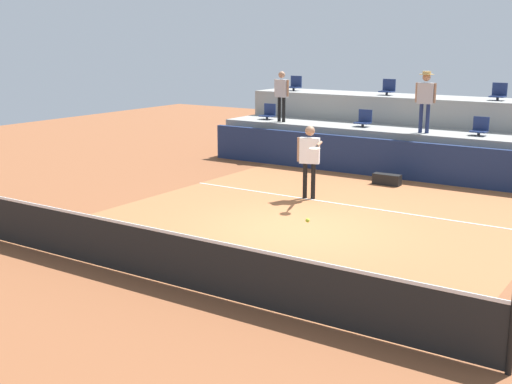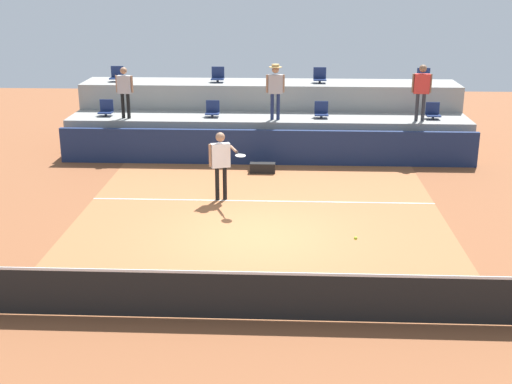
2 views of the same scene
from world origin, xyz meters
The scene contains 18 objects.
ground_plane centered at (0.00, 0.00, 0.00)m, with size 40.00×40.00×0.00m, color brown.
court_inner_paint centered at (0.00, 1.00, 0.00)m, with size 9.00×10.00×0.01m, color #A36038.
court_service_line centered at (0.00, 2.40, 0.01)m, with size 9.00×0.06×0.00m, color silver.
tennis_net centered at (0.00, -4.00, 0.50)m, with size 10.48×0.08×1.07m.
sponsor_backboard centered at (0.00, 6.00, 0.55)m, with size 13.00×0.16×1.10m, color navy.
seating_tier_lower centered at (0.00, 7.30, 0.62)m, with size 13.00×1.80×1.25m, color gray.
seating_tier_upper centered at (0.00, 9.10, 1.05)m, with size 13.00×1.80×2.10m, color gray.
stadium_chair_lower_far_left centered at (-5.32, 7.23, 1.46)m, with size 0.44×0.40×0.52m.
stadium_chair_lower_left centered at (-1.81, 7.23, 1.46)m, with size 0.44×0.40×0.52m.
stadium_chair_lower_right centered at (1.73, 7.23, 1.46)m, with size 0.44×0.40×0.52m.
stadium_chair_upper_far_left centered at (-5.34, 9.03, 2.31)m, with size 0.44×0.40×0.52m.
stadium_chair_upper_left centered at (-1.80, 9.03, 2.31)m, with size 0.44×0.40×0.52m.
stadium_chair_upper_right centered at (1.73, 9.03, 2.31)m, with size 0.44×0.40×0.52m.
tennis_player centered at (-1.07, 2.45, 1.13)m, with size 1.06×1.16×1.83m.
spectator_in_grey centered at (-4.57, 6.85, 2.23)m, with size 0.58×0.24×1.64m.
spectator_with_hat centered at (0.24, 6.85, 2.33)m, with size 0.60×0.45×1.76m.
tennis_ball centered at (1.89, -2.99, 1.16)m, with size 0.07×0.07×0.07m.
equipment_bag centered at (-0.09, 5.06, 0.15)m, with size 0.76×0.28×0.30m, color black.
Camera 1 is at (6.63, -11.59, 3.87)m, focal length 46.19 mm.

